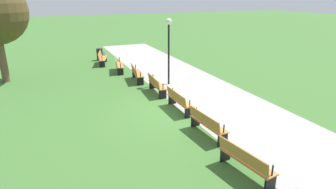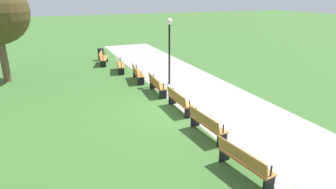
# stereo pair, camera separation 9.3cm
# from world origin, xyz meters

# --- Properties ---
(ground_plane) EXTENTS (120.00, 120.00, 0.00)m
(ground_plane) POSITION_xyz_m (0.00, 0.00, 0.00)
(ground_plane) COLOR #3D6B2D
(path_paving) EXTENTS (34.37, 4.19, 0.01)m
(path_paving) POSITION_xyz_m (0.00, 2.13, 0.00)
(path_paving) COLOR #A39E99
(path_paving) RESTS_ON ground
(bench_0) EXTENTS (1.85, 0.94, 0.89)m
(bench_0) POSITION_xyz_m (-9.84, -1.43, 0.47)
(bench_0) COLOR #B27538
(bench_0) RESTS_ON ground
(bench_1) EXTENTS (1.85, 0.83, 0.89)m
(bench_1) POSITION_xyz_m (-7.42, -0.84, 0.47)
(bench_1) COLOR #B27538
(bench_1) RESTS_ON ground
(bench_2) EXTENTS (1.84, 0.71, 0.89)m
(bench_2) POSITION_xyz_m (-4.97, -0.41, 0.47)
(bench_2) COLOR #B27538
(bench_2) RESTS_ON ground
(bench_3) EXTENTS (1.82, 0.59, 0.89)m
(bench_3) POSITION_xyz_m (-2.49, -0.15, 0.47)
(bench_3) COLOR #B27538
(bench_3) RESTS_ON ground
(bench_4) EXTENTS (1.79, 0.47, 0.89)m
(bench_4) POSITION_xyz_m (-0.00, -0.07, 0.47)
(bench_4) COLOR #B27538
(bench_4) RESTS_ON ground
(bench_5) EXTENTS (1.82, 0.59, 0.89)m
(bench_5) POSITION_xyz_m (2.49, -0.15, 0.47)
(bench_5) COLOR #B27538
(bench_5) RESTS_ON ground
(bench_6) EXTENTS (1.84, 0.71, 0.89)m
(bench_6) POSITION_xyz_m (4.97, -0.41, 0.47)
(bench_6) COLOR #B27538
(bench_6) RESTS_ON ground
(lamp_post) EXTENTS (0.32, 0.32, 3.55)m
(lamp_post) POSITION_xyz_m (-3.72, 1.06, 2.51)
(lamp_post) COLOR black
(lamp_post) RESTS_ON ground
(trash_bin) EXTENTS (0.46, 0.46, 0.88)m
(trash_bin) POSITION_xyz_m (-11.30, -1.31, 0.44)
(trash_bin) COLOR black
(trash_bin) RESTS_ON ground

